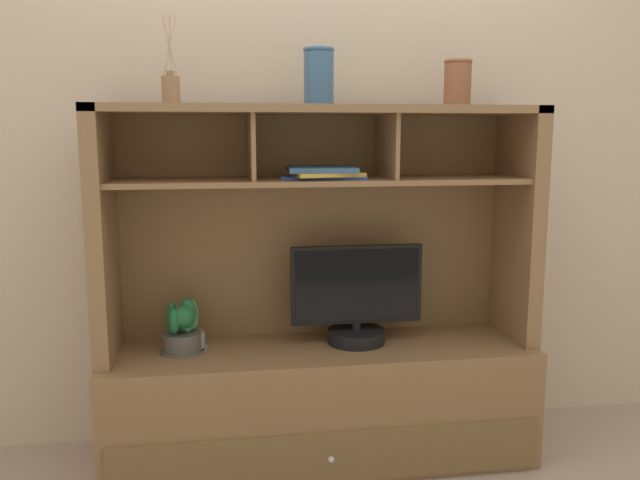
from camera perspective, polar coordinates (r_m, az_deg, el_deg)
floor_plane at (r=2.83m, az=0.00°, el=-18.43°), size 6.00×6.00×0.02m
back_wall at (r=2.78m, az=-0.91°, el=11.25°), size 6.00×0.02×2.80m
media_console at (r=2.67m, az=-0.03°, el=-10.46°), size 1.68×0.53×1.41m
tv_monitor at (r=2.62m, az=3.22°, el=-5.47°), size 0.53×0.23×0.40m
potted_orchid at (r=2.58m, az=-12.02°, el=-7.79°), size 0.17×0.17×0.21m
potted_fern at (r=2.61m, az=-11.30°, el=-7.84°), size 0.13×0.13×0.20m
magazine_stack_left at (r=2.47m, az=0.29°, el=5.91°), size 0.34×0.28×0.05m
diffuser_bottle at (r=2.48m, az=-12.92°, el=12.74°), size 0.07×0.07×0.31m
ceramic_vase at (r=2.54m, az=-0.11°, el=14.11°), size 0.12×0.12×0.22m
accent_vase at (r=2.67m, az=11.94°, el=13.30°), size 0.11×0.11×0.18m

